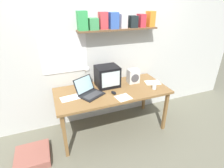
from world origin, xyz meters
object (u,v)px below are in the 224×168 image
(laptop, at_px, (89,90))
(desk_lamp, at_px, (87,75))
(open_notebook, at_px, (153,82))
(loose_paper_near_laptop, at_px, (71,98))
(computer_mouse, at_px, (114,93))
(floor_cushion, at_px, (33,156))
(corner_desk, at_px, (112,93))
(space_heater, at_px, (133,76))
(juice_glass, at_px, (154,86))
(loose_paper_near_monitor, at_px, (123,98))
(crt_monitor, at_px, (107,76))

(laptop, distance_m, desk_lamp, 0.27)
(open_notebook, bearing_deg, loose_paper_near_laptop, -179.06)
(computer_mouse, xyz_separation_m, floor_cushion, (-1.22, -0.10, -0.69))
(open_notebook, bearing_deg, corner_desk, -179.85)
(open_notebook, bearing_deg, computer_mouse, -170.62)
(corner_desk, height_order, space_heater, space_heater)
(corner_desk, relative_size, computer_mouse, 15.04)
(computer_mouse, height_order, open_notebook, computer_mouse)
(space_heater, bearing_deg, open_notebook, -22.64)
(corner_desk, bearing_deg, loose_paper_near_laptop, -178.13)
(juice_glass, bearing_deg, loose_paper_near_monitor, -172.49)
(juice_glass, distance_m, loose_paper_near_monitor, 0.56)
(floor_cushion, bearing_deg, corner_desk, 10.12)
(loose_paper_near_laptop, bearing_deg, desk_lamp, 39.90)
(space_heater, height_order, floor_cushion, space_heater)
(loose_paper_near_laptop, distance_m, open_notebook, 1.34)
(crt_monitor, relative_size, space_heater, 1.54)
(corner_desk, xyz_separation_m, computer_mouse, (-0.02, -0.12, 0.07))
(crt_monitor, xyz_separation_m, laptop, (-0.35, -0.17, -0.10))
(juice_glass, height_order, computer_mouse, juice_glass)
(crt_monitor, bearing_deg, loose_paper_near_laptop, -164.09)
(crt_monitor, distance_m, open_notebook, 0.78)
(corner_desk, bearing_deg, space_heater, 16.71)
(open_notebook, bearing_deg, space_heater, 157.61)
(juice_glass, relative_size, floor_cushion, 0.28)
(crt_monitor, height_order, open_notebook, crt_monitor)
(juice_glass, bearing_deg, floor_cushion, -179.48)
(space_heater, bearing_deg, loose_paper_near_laptop, -172.21)
(loose_paper_near_monitor, xyz_separation_m, floor_cushion, (-1.31, 0.06, -0.68))
(computer_mouse, relative_size, open_notebook, 0.41)
(loose_paper_near_laptop, xyz_separation_m, open_notebook, (1.34, 0.02, -0.00))
(crt_monitor, relative_size, laptop, 0.81)
(open_notebook, bearing_deg, juice_glass, -117.48)
(desk_lamp, height_order, space_heater, desk_lamp)
(loose_paper_near_laptop, bearing_deg, loose_paper_near_monitor, -20.63)
(corner_desk, bearing_deg, loose_paper_near_monitor, -76.81)
(desk_lamp, relative_size, loose_paper_near_monitor, 1.55)
(crt_monitor, height_order, desk_lamp, desk_lamp)
(loose_paper_near_laptop, bearing_deg, space_heater, 8.03)
(corner_desk, bearing_deg, desk_lamp, 145.39)
(crt_monitor, height_order, space_heater, crt_monitor)
(corner_desk, bearing_deg, floor_cushion, -169.88)
(crt_monitor, distance_m, loose_paper_near_laptop, 0.65)
(corner_desk, distance_m, juice_glass, 0.66)
(laptop, height_order, loose_paper_near_monitor, laptop)
(juice_glass, relative_size, loose_paper_near_laptop, 0.40)
(desk_lamp, height_order, loose_paper_near_laptop, desk_lamp)
(floor_cushion, bearing_deg, crt_monitor, 17.61)
(crt_monitor, xyz_separation_m, loose_paper_near_monitor, (0.08, -0.45, -0.16))
(crt_monitor, height_order, laptop, crt_monitor)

